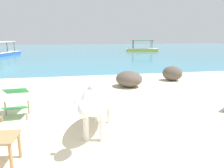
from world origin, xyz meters
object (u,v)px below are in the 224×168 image
(cow, at_px, (98,98))
(deck_chair_near, at_px, (16,100))
(boat_yellow, at_px, (142,49))
(boat_blue, at_px, (4,53))

(cow, relative_size, deck_chair_near, 2.33)
(cow, xyz_separation_m, deck_chair_near, (-1.81, 1.22, -0.31))
(boat_yellow, distance_m, boat_blue, 14.58)
(cow, xyz_separation_m, boat_yellow, (7.63, 20.03, -0.45))
(cow, distance_m, boat_blue, 18.38)
(cow, distance_m, boat_yellow, 21.44)
(cow, bearing_deg, deck_chair_near, -105.11)
(cow, bearing_deg, boat_blue, -139.83)
(cow, height_order, boat_blue, boat_blue)
(boat_blue, bearing_deg, deck_chair_near, 36.90)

